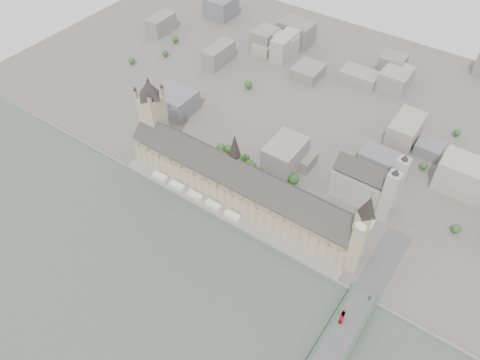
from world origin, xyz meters
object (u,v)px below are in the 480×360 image
Objects in this scene: victoria_tower at (153,115)px; westminster_bridge at (327,360)px; westminster_abbey at (367,183)px; car_approach at (370,298)px; red_bus_north at (342,317)px; palace_of_westminster at (239,184)px; elizabeth_tower at (362,230)px.

victoria_tower is 309.91m from westminster_bridge.
westminster_abbey reaches higher than car_approach.
westminster_bridge is at bearing -89.72° from red_bus_north.
elizabeth_tower reaches higher than palace_of_westminster.
red_bus_north is at bearing -111.26° from car_approach.
red_bus_north reaches higher than westminster_bridge.
palace_of_westminster reaches higher than red_bus_north.
car_approach reaches higher than westminster_bridge.
car_approach is (29.49, -27.27, -47.16)m from elizabeth_tower.
palace_of_westminster is at bearing 175.15° from elizabeth_tower.
palace_of_westminster is at bearing 166.11° from car_approach.
victoria_tower is (-122.00, 6.30, 32.50)m from palace_of_westminster.
westminster_abbey is at bearing 107.29° from elizabeth_tower.
elizabeth_tower is (138.00, -11.70, 35.38)m from palace_of_westminster.
red_bus_north is at bearing 99.41° from westminster_bridge.
westminster_bridge is at bearing -75.89° from elizabeth_tower.
victoria_tower is at bearing 177.04° from palace_of_westminster.
westminster_bridge is 4.78× the size of westminster_abbey.
red_bus_north is 33.27m from car_approach.
westminster_abbey reaches higher than westminster_bridge.
victoria_tower reaches higher than westminster_bridge.
palace_of_westminster is 126.41m from victoria_tower.
car_approach is (289.49, -45.27, -44.28)m from victoria_tower.
elizabeth_tower reaches higher than car_approach.
elizabeth_tower is at bearing 97.87° from red_bus_north.
elizabeth_tower is at bearing 104.11° from westminster_bridge.
westminster_bridge is 26.77× the size of red_bus_north.
palace_of_westminster reaches higher than car_approach.
palace_of_westminster is at bearing 146.51° from westminster_bridge.
palace_of_westminster is 2.47× the size of elizabeth_tower.
elizabeth_tower is 8.85× the size of red_bus_north.
elizabeth_tower is at bearing -3.96° from victoria_tower.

